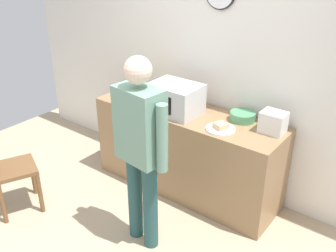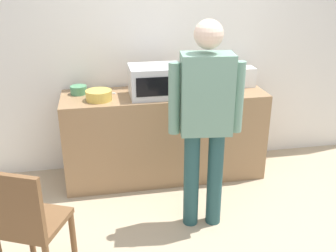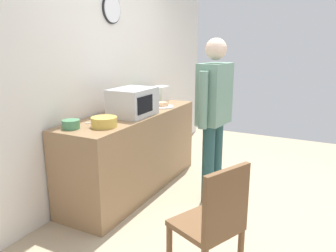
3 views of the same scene
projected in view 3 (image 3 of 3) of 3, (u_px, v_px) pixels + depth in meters
The scene contains 13 objects.
ground_plane at pixel (235, 207), 3.54m from camera, with size 6.00×6.00×0.00m, color tan.
back_wall at pixel (108, 77), 3.93m from camera, with size 5.40×0.13×2.60m.
kitchen_counter at pixel (133, 152), 3.90m from camera, with size 2.05×0.62×0.92m, color #93704C.
microwave at pixel (133, 102), 3.63m from camera, with size 0.50×0.39×0.30m.
sandwich_plate at pixel (162, 106), 4.13m from camera, with size 0.28×0.28×0.07m.
salad_bowl at pixel (144, 101), 4.32m from camera, with size 0.25×0.25×0.09m, color #4C8E60.
cereal_bowl at pixel (104, 122), 3.17m from camera, with size 0.25×0.25×0.10m, color gold.
mixing_bowl at pixel (71, 124), 3.11m from camera, with size 0.16×0.16×0.08m, color #4C8E60.
toaster at pixel (160, 94), 4.56m from camera, with size 0.22×0.18×0.20m, color silver.
fork_utensil at pixel (93, 122), 3.35m from camera, with size 0.17×0.02×0.01m, color silver.
spoon_utensil at pixel (117, 113), 3.80m from camera, with size 0.17×0.02×0.01m, color silver.
person_standing at pixel (214, 109), 3.51m from camera, with size 0.59×0.29×1.75m.
wooden_chair at pixel (214, 222), 2.25m from camera, with size 0.53×0.53×0.94m.
Camera 3 is at (-3.20, -0.82, 1.71)m, focal length 35.70 mm.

